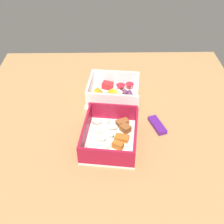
% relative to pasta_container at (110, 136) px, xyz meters
% --- Properties ---
extents(table_surface, '(0.80, 0.80, 0.02)m').
position_rel_pasta_container_xyz_m(table_surface, '(-0.08, 0.01, -0.03)').
color(table_surface, '#9E7547').
rests_on(table_surface, ground).
extents(pasta_container, '(0.19, 0.15, 0.05)m').
position_rel_pasta_container_xyz_m(pasta_container, '(0.00, 0.00, 0.00)').
color(pasta_container, white).
rests_on(pasta_container, table_surface).
extents(fruit_bowl, '(0.15, 0.16, 0.06)m').
position_rel_pasta_container_xyz_m(fruit_bowl, '(-0.19, 0.01, 0.00)').
color(fruit_bowl, white).
rests_on(fruit_bowl, table_surface).
extents(candy_bar, '(0.07, 0.05, 0.01)m').
position_rel_pasta_container_xyz_m(candy_bar, '(-0.05, 0.13, -0.01)').
color(candy_bar, '#51197A').
rests_on(candy_bar, table_surface).
extents(paper_cup_liner, '(0.03, 0.03, 0.02)m').
position_rel_pasta_container_xyz_m(paper_cup_liner, '(-0.29, 0.00, -0.01)').
color(paper_cup_liner, white).
rests_on(paper_cup_liner, table_surface).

